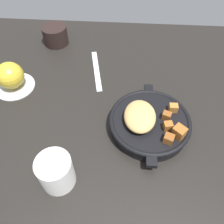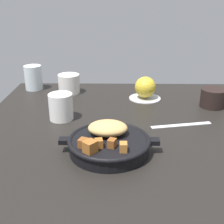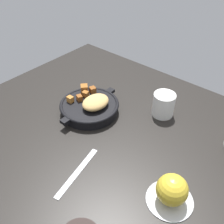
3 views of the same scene
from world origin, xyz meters
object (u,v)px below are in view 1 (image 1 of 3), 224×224
at_px(coffee_mug_dark, 55,35).
at_px(butter_knife, 97,70).
at_px(red_apple, 10,76).
at_px(white_creamer_pitcher, 56,172).
at_px(cast_iron_skillet, 149,122).

bearing_deg(coffee_mug_dark, butter_knife, -131.08).
distance_m(red_apple, white_creamer_pitcher, 0.34).
relative_size(coffee_mug_dark, white_creamer_pitcher, 1.03).
height_order(cast_iron_skillet, white_creamer_pitcher, white_creamer_pitcher).
relative_size(butter_knife, coffee_mug_dark, 2.21).
height_order(cast_iron_skillet, coffee_mug_dark, cast_iron_skillet).
bearing_deg(cast_iron_skillet, red_apple, 72.39).
xyz_separation_m(red_apple, coffee_mug_dark, (0.23, -0.08, -0.01)).
xyz_separation_m(coffee_mug_dark, white_creamer_pitcher, (-0.50, -0.12, 0.01)).
distance_m(cast_iron_skillet, red_apple, 0.41).
relative_size(red_apple, white_creamer_pitcher, 0.94).
xyz_separation_m(cast_iron_skillet, red_apple, (0.12, 0.39, 0.02)).
relative_size(cast_iron_skillet, red_apple, 3.19).
distance_m(red_apple, butter_knife, 0.26).
xyz_separation_m(butter_knife, coffee_mug_dark, (0.14, 0.16, 0.03)).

